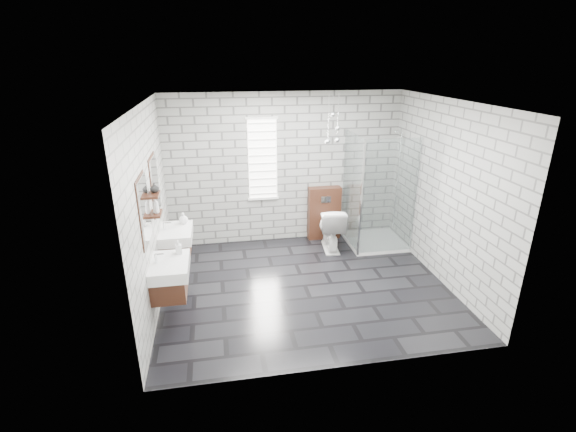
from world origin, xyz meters
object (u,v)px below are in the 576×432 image
object	(u,v)px
vanity_left	(167,269)
vanity_right	(173,235)
toilet	(331,228)
cistern_panel	(324,213)
shower_enclosure	(373,220)

from	to	relation	value
vanity_left	vanity_right	world-z (taller)	same
vanity_right	toilet	xyz separation A→B (m)	(2.64, 0.71, -0.36)
cistern_panel	shower_enclosure	size ratio (longest dim) A/B	0.49
vanity_right	toilet	distance (m)	2.75
toilet	cistern_panel	bearing A→B (deg)	-83.93
vanity_left	cistern_panel	xyz separation A→B (m)	(2.64, 2.24, -0.26)
vanity_left	shower_enclosure	bearing A→B (deg)	26.81
shower_enclosure	toilet	size ratio (longest dim) A/B	2.58
cistern_panel	shower_enclosure	distance (m)	0.93
cistern_panel	toilet	size ratio (longest dim) A/B	1.27
shower_enclosure	toilet	world-z (taller)	shower_enclosure
vanity_left	toilet	xyz separation A→B (m)	(2.64, 1.77, -0.36)
vanity_left	cistern_panel	bearing A→B (deg)	40.36
cistern_panel	vanity_right	bearing A→B (deg)	-155.80
cistern_panel	toilet	world-z (taller)	cistern_panel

